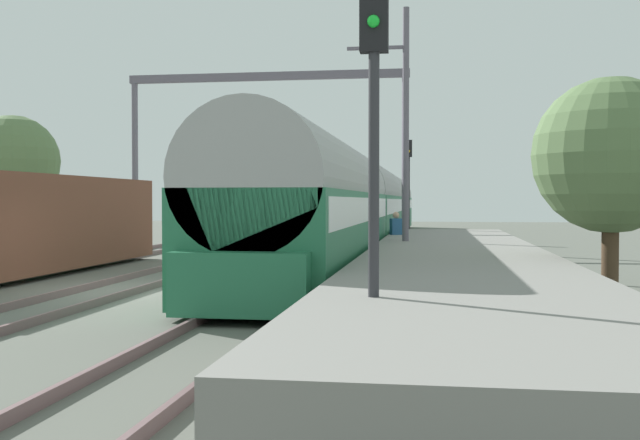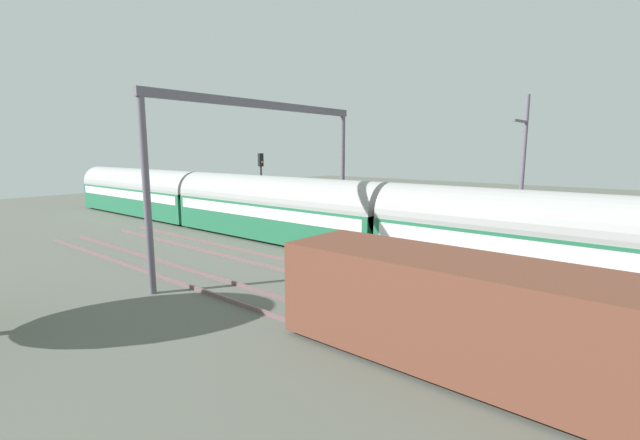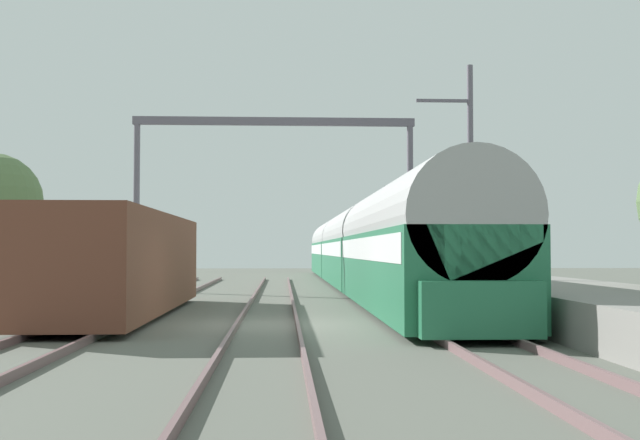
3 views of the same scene
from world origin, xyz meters
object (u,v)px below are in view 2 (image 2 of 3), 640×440
freight_car (530,330)px  passenger_train (274,208)px  person_crossing (429,238)px  catenary_gantry (266,148)px  railway_signal_far (261,181)px

freight_car → passenger_train: bearing=63.9°
passenger_train → freight_car: 18.97m
freight_car → person_crossing: 12.67m
person_crossing → catenary_gantry: size_ratio=0.14×
railway_signal_far → catenary_gantry: (-6.10, -7.03, 2.26)m
railway_signal_far → person_crossing: bearing=-90.1°
railway_signal_far → catenary_gantry: 9.57m
passenger_train → freight_car: (-8.36, -17.03, -0.50)m
person_crossing → passenger_train: bearing=73.1°
railway_signal_far → freight_car: bearing=-117.0°
passenger_train → person_crossing: bearing=-78.8°
person_crossing → railway_signal_far: (0.02, 12.77, 2.36)m
passenger_train → catenary_gantry: bearing=-137.3°
person_crossing → catenary_gantry: (-6.08, 5.75, 4.62)m
freight_car → person_crossing: bearing=35.9°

